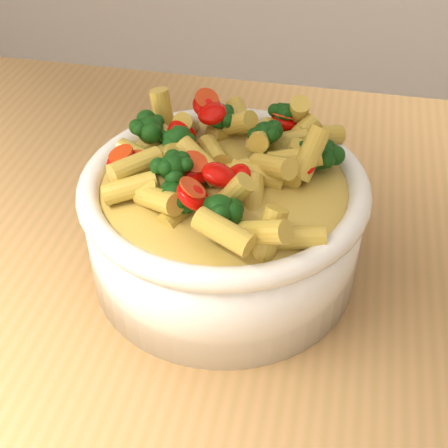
# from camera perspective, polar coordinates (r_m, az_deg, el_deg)

# --- Properties ---
(table) EXTENTS (1.20, 0.80, 0.90)m
(table) POSITION_cam_1_polar(r_m,az_deg,el_deg) (0.58, 0.82, -15.32)
(table) COLOR #B07E4B
(table) RESTS_ON ground
(serving_bowl) EXTENTS (0.23, 0.23, 0.10)m
(serving_bowl) POSITION_cam_1_polar(r_m,az_deg,el_deg) (0.50, 0.00, 0.11)
(serving_bowl) COLOR white
(serving_bowl) RESTS_ON table
(pasta_salad) EXTENTS (0.18, 0.18, 0.04)m
(pasta_salad) POSITION_cam_1_polar(r_m,az_deg,el_deg) (0.47, 0.00, 5.80)
(pasta_salad) COLOR gold
(pasta_salad) RESTS_ON serving_bowl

